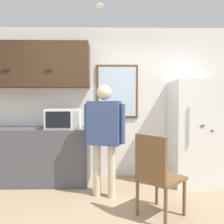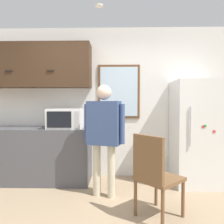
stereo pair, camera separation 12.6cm
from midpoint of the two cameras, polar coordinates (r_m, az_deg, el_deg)
back_wall at (r=4.01m, az=-3.59°, el=2.48°), size 6.00×0.06×2.70m
counter at (r=4.02m, az=-21.58°, el=-10.48°), size 1.99×0.64×0.92m
upper_cabinets at (r=4.10m, az=-21.21°, el=11.32°), size 1.99×0.38×0.76m
microwave at (r=3.66m, az=-13.41°, el=-1.74°), size 0.54×0.41×0.33m
person at (r=3.11m, az=-3.21°, el=-4.47°), size 0.59×0.34×1.59m
refrigerator at (r=3.89m, az=19.42°, el=-4.95°), size 0.70×0.73×1.71m
chair at (r=2.66m, az=10.16°, el=-15.24°), size 0.64×0.64×0.98m
window at (r=3.97m, az=0.43°, el=5.34°), size 0.75×0.05×0.97m
ceiling_light at (r=3.34m, az=-4.57°, el=26.04°), size 0.11×0.11×0.01m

